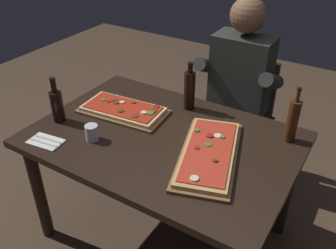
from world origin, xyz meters
TOP-DOWN VIEW (x-y plane):
  - ground_plane at (0.00, 0.00)m, footprint 6.40×6.40m
  - dining_table at (0.00, 0.00)m, footprint 1.40×0.96m
  - pizza_rectangular_front at (-0.33, 0.09)m, footprint 0.53×0.31m
  - pizza_rectangular_left at (0.29, -0.03)m, footprint 0.45×0.67m
  - wine_bottle_dark at (0.58, 0.32)m, footprint 0.06×0.06m
  - oil_bottle_amber at (-0.03, 0.34)m, footprint 0.07×0.07m
  - vinegar_bottle_green at (-0.59, -0.17)m, footprint 0.07×0.07m
  - tumbler_near_camera at (-0.30, -0.22)m, footprint 0.07×0.07m
  - napkin_cutlery_set at (-0.50, -0.37)m, footprint 0.19×0.13m
  - diner_chair at (0.12, 0.86)m, footprint 0.44×0.44m
  - seated_diner at (0.12, 0.74)m, footprint 0.53×0.41m

SIDE VIEW (x-z plane):
  - ground_plane at x=0.00m, z-range 0.00..0.00m
  - diner_chair at x=0.12m, z-range 0.05..0.92m
  - dining_table at x=0.00m, z-range 0.27..1.01m
  - seated_diner at x=0.12m, z-range 0.08..1.41m
  - napkin_cutlery_set at x=-0.50m, z-range 0.74..0.75m
  - pizza_rectangular_left at x=0.29m, z-range 0.73..0.78m
  - pizza_rectangular_front at x=-0.33m, z-range 0.74..0.78m
  - tumbler_near_camera at x=-0.30m, z-range 0.73..0.82m
  - vinegar_bottle_green at x=-0.59m, z-range 0.71..0.98m
  - wine_bottle_dark at x=0.58m, z-range 0.71..1.02m
  - oil_bottle_amber at x=-0.03m, z-range 0.72..1.01m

